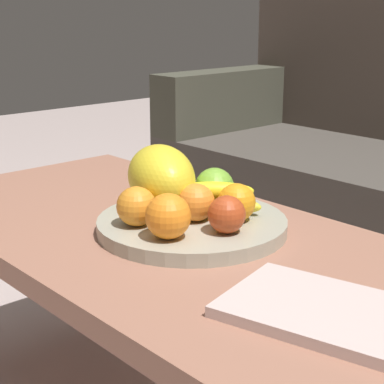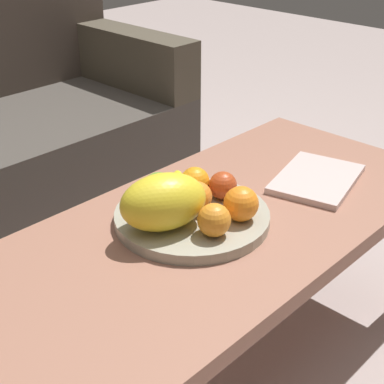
# 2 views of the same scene
# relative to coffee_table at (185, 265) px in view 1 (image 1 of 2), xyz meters

# --- Properties ---
(coffee_table) EXTENTS (1.28, 0.56, 0.46)m
(coffee_table) POSITION_rel_coffee_table_xyz_m (0.00, 0.00, 0.00)
(coffee_table) COLOR #9A6550
(coffee_table) RESTS_ON ground_plane
(fruit_bowl) EXTENTS (0.35, 0.35, 0.03)m
(fruit_bowl) POSITION_rel_coffee_table_xyz_m (-0.02, 0.04, 0.06)
(fruit_bowl) COLOR #A39F8C
(fruit_bowl) RESTS_ON coffee_table
(melon_large_front) EXTENTS (0.22, 0.18, 0.12)m
(melon_large_front) POSITION_rel_coffee_table_xyz_m (-0.11, 0.04, 0.13)
(melon_large_front) COLOR yellow
(melon_large_front) RESTS_ON fruit_bowl
(orange_front) EXTENTS (0.07, 0.07, 0.07)m
(orange_front) POSITION_rel_coffee_table_xyz_m (-0.01, 0.03, 0.11)
(orange_front) COLOR orange
(orange_front) RESTS_ON fruit_bowl
(orange_left) EXTENTS (0.07, 0.07, 0.07)m
(orange_left) POSITION_rel_coffee_table_xyz_m (0.04, 0.09, 0.11)
(orange_left) COLOR orange
(orange_left) RESTS_ON fruit_bowl
(orange_right) EXTENTS (0.08, 0.08, 0.08)m
(orange_right) POSITION_rel_coffee_table_xyz_m (0.03, -0.06, 0.11)
(orange_right) COLOR orange
(orange_right) RESTS_ON fruit_bowl
(orange_back) EXTENTS (0.07, 0.07, 0.07)m
(orange_back) POSITION_rel_coffee_table_xyz_m (-0.06, -0.06, 0.11)
(orange_back) COLOR orange
(orange_back) RESTS_ON fruit_bowl
(apple_front) EXTENTS (0.08, 0.08, 0.08)m
(apple_front) POSITION_rel_coffee_table_xyz_m (-0.05, 0.12, 0.11)
(apple_front) COLOR #71AA34
(apple_front) RESTS_ON fruit_bowl
(apple_left) EXTENTS (0.07, 0.07, 0.07)m
(apple_left) POSITION_rel_coffee_table_xyz_m (0.07, 0.03, 0.11)
(apple_left) COLOR #B3411C
(apple_left) RESTS_ON fruit_bowl
(banana_bunch) EXTENTS (0.15, 0.16, 0.06)m
(banana_bunch) POSITION_rel_coffee_table_xyz_m (-0.02, 0.10, 0.10)
(banana_bunch) COLOR yellow
(banana_bunch) RESTS_ON fruit_bowl
(magazine) EXTENTS (0.29, 0.24, 0.02)m
(magazine) POSITION_rel_coffee_table_xyz_m (0.34, -0.06, 0.06)
(magazine) COLOR beige
(magazine) RESTS_ON coffee_table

